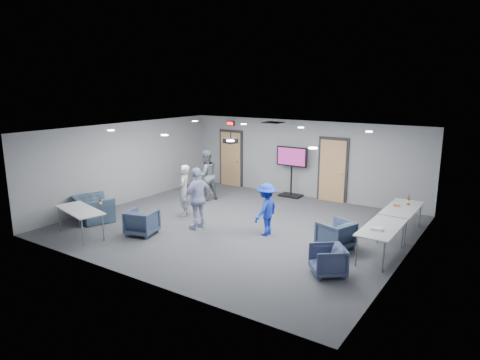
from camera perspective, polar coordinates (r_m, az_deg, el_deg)
The scene contains 28 objects.
floor at distance 12.21m, azimuth -0.24°, elevation -6.08°, with size 9.00×9.00×0.00m, color #323539.
ceiling at distance 11.63m, azimuth -0.25°, elevation 6.62°, with size 9.00×9.00×0.00m, color white.
wall_back at distance 15.27m, azimuth 8.18°, elevation 2.83°, with size 9.00×0.02×2.70m, color gray.
wall_front at distance 8.92m, azimuth -14.78°, elevation -4.54°, with size 9.00×0.02×2.70m, color gray.
wall_left at distance 14.79m, azimuth -14.88°, elevation 2.21°, with size 0.02×8.00×2.70m, color gray.
wall_right at distance 10.13m, azimuth 21.43°, elevation -2.96°, with size 0.02×8.00×2.70m, color gray.
door_left at distance 16.77m, azimuth -1.21°, elevation 2.85°, with size 1.06×0.17×2.24m.
door_right at distance 14.81m, azimuth 12.25°, elevation 1.25°, with size 1.06×0.17×2.24m.
exit_sign at distance 16.57m, azimuth -1.27°, elevation 7.56°, with size 0.32×0.08×0.16m.
hvac_diffuser at distance 14.27m, azimuth 4.41°, elevation 7.64°, with size 0.60×0.60×0.03m, color black.
downlights at distance 11.63m, azimuth -0.25°, elevation 6.55°, with size 6.18×3.78×0.02m.
person_a at distance 13.04m, azimuth -7.48°, elevation -1.41°, with size 0.57×0.37×1.56m, color #9DA09D.
person_b at distance 14.71m, azimuth -4.57°, elevation 0.65°, with size 0.85×0.66×1.74m, color slate.
person_c at distance 11.79m, azimuth -5.63°, elevation -2.45°, with size 1.01×0.42×1.72m, color #A3ACD2.
person_d at distance 11.31m, azimuth 3.47°, elevation -3.92°, with size 0.90×0.52×1.40m, color #1B32B4.
chair_right_b at distance 10.73m, azimuth 12.63°, elevation -7.12°, with size 0.74×0.76×0.69m, color #3A4965.
chair_right_c at distance 9.30m, azimuth 11.63°, elevation -10.47°, with size 0.67×0.69×0.63m, color #3B4466.
chair_front_a at distance 11.70m, azimuth -12.92°, elevation -5.50°, with size 0.73×0.75×0.68m, color #35415C.
chair_front_b at distance 13.22m, azimuth -18.98°, elevation -3.67°, with size 1.11×0.97×0.72m, color #324356.
table_right_a at distance 12.15m, azimuth 20.81°, elevation -3.64°, with size 0.77×1.85×0.73m.
table_right_b at distance 10.38m, azimuth 18.38°, elevation -6.18°, with size 0.75×1.81×0.73m.
table_front_left at distance 11.97m, azimuth -20.60°, elevation -3.90°, with size 1.79×1.07×0.73m.
bottle_front at distance 12.04m, azimuth -18.11°, elevation -2.89°, with size 0.07×0.07×0.26m.
bottle_right at distance 12.41m, azimuth 21.53°, elevation -2.64°, with size 0.08×0.08×0.30m.
snack_box at distance 12.21m, azimuth 20.15°, elevation -3.21°, with size 0.17×0.11×0.04m, color #BA532E.
wrapper at distance 10.11m, azimuth 17.75°, elevation -6.22°, with size 0.24×0.17×0.06m, color silver.
tv_stand at distance 15.21m, azimuth 6.88°, elevation 1.53°, with size 1.16×0.55×1.78m.
projector at distance 11.81m, azimuth -1.27°, elevation 5.27°, with size 0.36×0.34×0.36m.
Camera 1 is at (6.46, -9.60, 3.93)m, focal length 32.00 mm.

